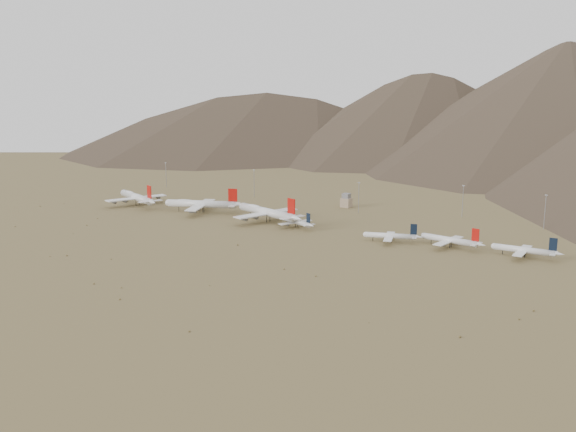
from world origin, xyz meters
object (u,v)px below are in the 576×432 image
Objects in this scene: widebody_centre at (202,204)px; narrowbody_a at (297,222)px; narrowbody_b at (392,236)px; widebody_west at (137,197)px; widebody_east at (267,212)px; control_tower at (346,201)px.

narrowbody_a is at bearing -25.74° from widebody_centre.
narrowbody_b reaches higher than narrowbody_a.
widebody_west is 0.93× the size of widebody_east.
widebody_east is 107.37m from narrowbody_b.
widebody_west is 164.36m from narrowbody_a.
widebody_centre is 1.70× the size of narrowbody_b.
widebody_east is at bearing -23.31° from widebody_centre.
widebody_centre reaches higher than narrowbody_b.
widebody_west is at bearing -150.50° from control_tower.
widebody_west is at bearing -161.49° from widebody_east.
narrowbody_a is 0.96× the size of narrowbody_b.
widebody_west is 68.85m from widebody_centre.
widebody_east is at bearing 156.90° from narrowbody_b.
widebody_centre is 123.09m from control_tower.
control_tower is at bearing 21.26° from widebody_centre.
widebody_centre reaches higher than control_tower.
control_tower is at bearing 51.12° from widebody_west.
widebody_centre is at bearing -162.50° from narrowbody_a.
control_tower is at bearing 91.27° from widebody_east.
widebody_east is 5.94× the size of control_tower.
widebody_centre reaches higher than narrowbody_a.
narrowbody_b is 3.21× the size of control_tower.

